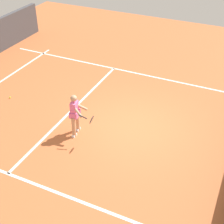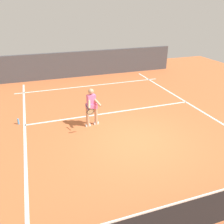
# 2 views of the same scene
# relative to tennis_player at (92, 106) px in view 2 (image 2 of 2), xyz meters

# --- Properties ---
(ground_plane) EXTENTS (23.53, 23.53, 0.00)m
(ground_plane) POSITION_rel_tennis_player_xyz_m (-1.24, 1.62, -0.85)
(ground_plane) COLOR #C66638
(court_back_wall) EXTENTS (12.64, 0.24, 1.65)m
(court_back_wall) POSITION_rel_tennis_player_xyz_m (-1.24, -7.13, -0.02)
(court_back_wall) COLOR #47474C
(court_back_wall) RESTS_ON ground
(baseline_marking) EXTENTS (8.64, 0.10, 0.01)m
(baseline_marking) POSITION_rel_tennis_player_xyz_m (-1.24, -4.93, -0.84)
(baseline_marking) COLOR white
(baseline_marking) RESTS_ON ground
(service_line_marking) EXTENTS (7.64, 0.10, 0.01)m
(service_line_marking) POSITION_rel_tennis_player_xyz_m (-1.24, -0.90, -0.84)
(service_line_marking) COLOR white
(service_line_marking) RESTS_ON ground
(sideline_left_marking) EXTENTS (0.10, 16.10, 0.01)m
(sideline_left_marking) POSITION_rel_tennis_player_xyz_m (-5.06, 1.62, -0.84)
(sideline_left_marking) COLOR white
(sideline_left_marking) RESTS_ON ground
(sideline_right_marking) EXTENTS (0.10, 16.10, 0.01)m
(sideline_right_marking) POSITION_rel_tennis_player_xyz_m (2.58, 1.62, -0.84)
(sideline_right_marking) COLOR white
(sideline_right_marking) RESTS_ON ground
(court_net) EXTENTS (8.32, 0.08, 1.07)m
(court_net) POSITION_rel_tennis_player_xyz_m (-1.24, 5.45, -0.35)
(court_net) COLOR #4C4C51
(court_net) RESTS_ON ground
(tennis_player) EXTENTS (0.72, 1.01, 1.55)m
(tennis_player) POSITION_rel_tennis_player_xyz_m (0.00, 0.00, 0.00)
(tennis_player) COLOR tan
(tennis_player) RESTS_ON ground
(tennis_ball_near) EXTENTS (0.07, 0.07, 0.07)m
(tennis_ball_near) POSITION_rel_tennis_player_xyz_m (-0.86, -3.65, -0.81)
(tennis_ball_near) COLOR #D1E533
(tennis_ball_near) RESTS_ON ground
(water_bottle) EXTENTS (0.07, 0.07, 0.24)m
(water_bottle) POSITION_rel_tennis_player_xyz_m (2.80, -1.08, -0.73)
(water_bottle) COLOR #4C9EE5
(water_bottle) RESTS_ON ground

